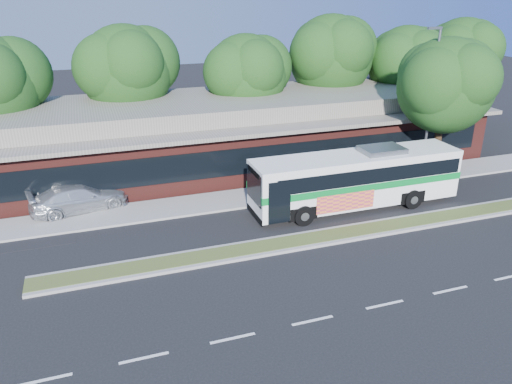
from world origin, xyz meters
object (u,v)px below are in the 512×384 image
at_px(transit_bus, 357,175).
at_px(sidewalk_tree, 450,83).
at_px(sedan, 79,198).
at_px(lamp_post, 431,100).

relative_size(transit_bus, sidewalk_tree, 1.36).
relative_size(sedan, sidewalk_tree, 0.59).
bearing_deg(lamp_post, sidewalk_tree, 12.57).
xyz_separation_m(transit_bus, sedan, (-14.19, 4.35, -1.07)).
bearing_deg(sedan, lamp_post, -106.84).
distance_m(transit_bus, sidewalk_tree, 9.07).
distance_m(lamp_post, sedan, 20.79).
relative_size(lamp_post, sedan, 1.79).
bearing_deg(sidewalk_tree, transit_bus, -159.24).
bearing_deg(transit_bus, lamp_post, 22.72).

